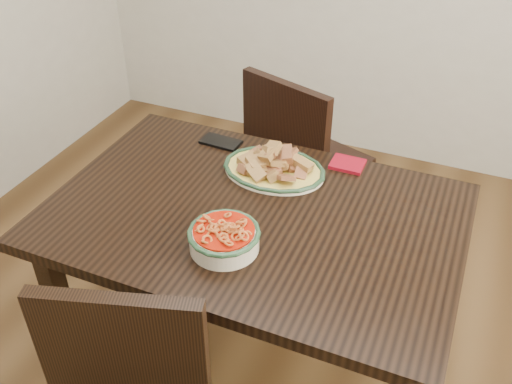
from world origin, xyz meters
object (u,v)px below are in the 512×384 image
at_px(noodle_bowl, 224,236).
at_px(chair_far, 299,158).
at_px(dining_table, 254,234).
at_px(smartphone, 221,142).
at_px(fish_plate, 274,161).

bearing_deg(noodle_bowl, chair_far, 95.28).
relative_size(dining_table, smartphone, 8.75).
relative_size(chair_far, fish_plate, 2.58).
bearing_deg(dining_table, chair_far, 97.35).
relative_size(noodle_bowl, smartphone, 1.44).
bearing_deg(noodle_bowl, smartphone, 116.93).
distance_m(noodle_bowl, smartphone, 0.58).
height_order(dining_table, fish_plate, fish_plate).
bearing_deg(chair_far, noodle_bowl, 114.38).
bearing_deg(fish_plate, chair_far, 98.24).
relative_size(chair_far, noodle_bowl, 4.30).
height_order(chair_far, smartphone, chair_far).
relative_size(dining_table, noodle_bowl, 6.09).
xyz_separation_m(dining_table, noodle_bowl, (-0.01, -0.19, 0.14)).
bearing_deg(smartphone, noodle_bowl, -60.06).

